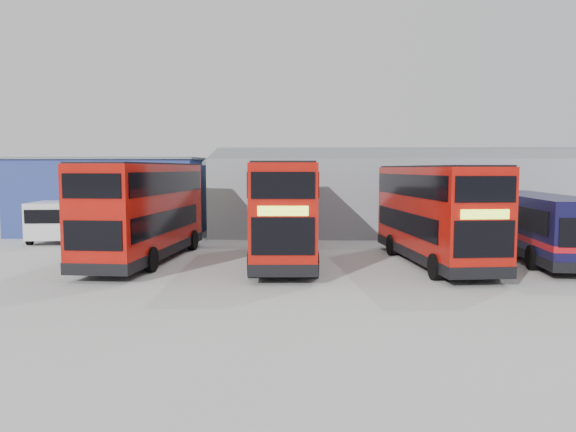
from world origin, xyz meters
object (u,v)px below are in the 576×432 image
(single_decker_blue, at_px, (537,227))
(double_decker_left, at_px, (145,213))
(office_block, at_px, (116,195))
(double_decker_right, at_px, (434,215))
(maintenance_shed, at_px, (430,194))
(double_decker_centre, at_px, (283,213))
(panel_van, at_px, (59,218))

(single_decker_blue, bearing_deg, double_decker_left, 7.37)
(office_block, xyz_separation_m, double_decker_right, (19.04, -12.40, -0.32))
(maintenance_shed, xyz_separation_m, double_decker_centre, (-9.91, -14.08, -0.27))
(single_decker_blue, bearing_deg, double_decker_centre, 9.53)
(maintenance_shed, bearing_deg, single_decker_blue, -79.28)
(maintenance_shed, relative_size, double_decker_right, 2.79)
(double_decker_centre, relative_size, panel_van, 1.94)
(double_decker_left, height_order, double_decker_centre, double_decker_centre)
(double_decker_centre, bearing_deg, maintenance_shed, 52.60)
(office_block, height_order, double_decker_right, office_block)
(single_decker_blue, bearing_deg, double_decker_right, 20.61)
(maintenance_shed, height_order, double_decker_right, maintenance_shed)
(double_decker_centre, distance_m, double_decker_right, 6.96)
(single_decker_blue, bearing_deg, maintenance_shed, -75.97)
(single_decker_blue, bearing_deg, office_block, -20.41)
(office_block, height_order, maintenance_shed, maintenance_shed)
(maintenance_shed, relative_size, single_decker_blue, 2.62)
(office_block, relative_size, double_decker_right, 1.13)
(office_block, distance_m, double_decker_left, 13.27)
(double_decker_right, bearing_deg, office_block, 140.07)
(double_decker_left, bearing_deg, maintenance_shed, -135.53)
(panel_van, bearing_deg, double_decker_centre, -34.47)
(double_decker_centre, xyz_separation_m, panel_van, (-14.04, 7.34, -0.98))
(double_decker_left, xyz_separation_m, double_decker_centre, (6.58, -0.00, 0.02))
(double_decker_centre, height_order, single_decker_blue, double_decker_centre)
(double_decker_centre, xyz_separation_m, double_decker_right, (6.95, -0.33, -0.08))
(maintenance_shed, bearing_deg, double_decker_right, -101.62)
(maintenance_shed, xyz_separation_m, double_decker_right, (-2.96, -14.41, -0.35))
(double_decker_centre, bearing_deg, double_decker_right, -4.97)
(office_block, height_order, single_decker_blue, office_block)
(panel_van, bearing_deg, maintenance_shed, 8.85)
(double_decker_left, distance_m, panel_van, 10.51)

